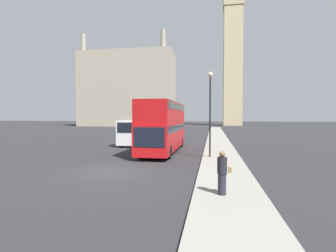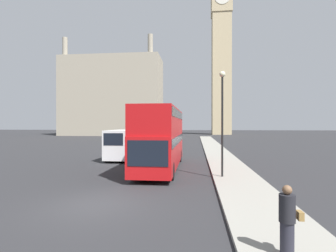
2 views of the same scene
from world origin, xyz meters
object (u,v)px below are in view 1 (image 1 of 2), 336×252
object	(u,v)px
clock_tower	(233,35)
parked_sedan	(161,130)
red_double_decker_bus	(164,125)
pedestrian	(222,173)
street_lamp	(210,102)
white_van	(132,132)

from	to	relation	value
clock_tower	parked_sedan	xyz separation A→B (m)	(-15.55, -47.89, -30.37)
red_double_decker_bus	pedestrian	bearing A→B (deg)	-69.80
parked_sedan	clock_tower	bearing A→B (deg)	72.01
street_lamp	parked_sedan	distance (m)	27.03
white_van	red_double_decker_bus	bearing A→B (deg)	-45.75
white_van	parked_sedan	bearing A→B (deg)	91.05
red_double_decker_bus	pedestrian	size ratio (longest dim) A/B	6.55
clock_tower	white_van	size ratio (longest dim) A/B	12.01
parked_sedan	white_van	bearing A→B (deg)	-88.95
pedestrian	parked_sedan	bearing A→B (deg)	104.91
clock_tower	pedestrian	world-z (taller)	clock_tower
red_double_decker_bus	street_lamp	world-z (taller)	street_lamp
clock_tower	red_double_decker_bus	distance (m)	76.45
red_double_decker_bus	clock_tower	bearing A→B (deg)	81.12
white_van	street_lamp	bearing A→B (deg)	-42.19
parked_sedan	red_double_decker_bus	bearing A→B (deg)	-78.25
clock_tower	street_lamp	bearing A→B (deg)	-95.34
street_lamp	parked_sedan	world-z (taller)	street_lamp
red_double_decker_bus	parked_sedan	world-z (taller)	red_double_decker_bus
pedestrian	street_lamp	distance (m)	10.04
white_van	parked_sedan	size ratio (longest dim) A/B	1.08
red_double_decker_bus	parked_sedan	xyz separation A→B (m)	(-4.61, 22.15, -1.75)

